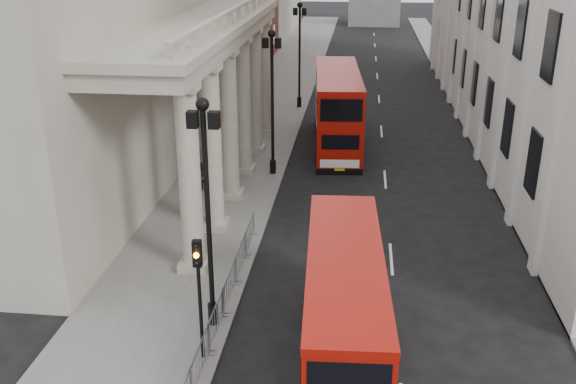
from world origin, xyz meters
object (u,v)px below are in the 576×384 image
Objects in this scene: traffic_light at (198,278)px; pedestrian_c at (231,155)px; lamp_post_north at (300,48)px; pedestrian_b at (202,176)px; bus_near at (344,312)px; pedestrian_a at (218,181)px; bus_far at (337,108)px; lamp_post_mid at (272,93)px; lamp_post_south at (207,201)px.

traffic_light is 18.82m from pedestrian_c.
pedestrian_b is at bearing -100.54° from lamp_post_north.
bus_near is 15.90m from pedestrian_a.
pedestrian_b is (-7.02, -9.19, -1.70)m from bus_far.
bus_near is at bearing -75.32° from lamp_post_mid.
lamp_post_north is 5.20× the size of pedestrian_b.
bus_near is at bearing -74.97° from pedestrian_a.
bus_far is (3.48, -9.86, -2.29)m from lamp_post_north.
bus_near is 5.80× the size of pedestrian_a.
pedestrian_b is (-3.55, -3.05, -3.99)m from lamp_post_mid.
lamp_post_south is 5.20× the size of pedestrian_b.
lamp_post_mid is 1.00× the size of lamp_post_north.
pedestrian_a is (-7.14, 14.16, -1.22)m from bus_near.
lamp_post_north is 4.94× the size of pedestrian_a.
lamp_post_north reaches higher than pedestrian_a.
lamp_post_south is at bearing 92.84° from traffic_light.
bus_far is at bearing 29.45° from pedestrian_c.
bus_far is (-1.24, 24.14, 0.44)m from bus_near.
lamp_post_mid is at bearing 90.00° from lamp_post_south.
pedestrian_b is at bearing 103.68° from traffic_light.
lamp_post_mid is 4.94× the size of pedestrian_a.
lamp_post_north is 34.43m from bus_near.
pedestrian_b is 0.93× the size of pedestrian_c.
lamp_post_south is 4.84× the size of pedestrian_c.
pedestrian_b is (-1.12, 0.80, -0.04)m from pedestrian_a.
lamp_post_south is 1.00× the size of lamp_post_north.
lamp_post_mid is at bearing -123.93° from bus_far.
traffic_light is at bearing 69.79° from pedestrian_b.
lamp_post_south is 32.00m from lamp_post_north.
pedestrian_c is (-2.58, 16.49, -3.93)m from lamp_post_south.
bus_far reaches higher than pedestrian_b.
bus_far reaches higher than bus_near.
pedestrian_a is at bearing 101.28° from lamp_post_south.
traffic_light is at bearing -89.83° from lamp_post_north.
bus_far is at bearing 47.68° from pedestrian_a.
traffic_light is at bearing -91.63° from pedestrian_a.
bus_near is (4.71, -18.00, -2.73)m from lamp_post_mid.
lamp_post_south is 2.71m from traffic_light.
bus_far is at bearing 60.49° from lamp_post_mid.
pedestrian_b is at bearing 115.96° from bus_near.
lamp_post_south is at bearing -94.69° from pedestrian_c.
pedestrian_c is at bearing 108.58° from bus_near.
pedestrian_a is at bearing -96.97° from lamp_post_north.
lamp_post_south reaches higher than pedestrian_a.
lamp_post_south reaches higher than bus_near.
lamp_post_mid is at bearing -173.22° from pedestrian_b.
traffic_light is 15.56m from pedestrian_b.
bus_near reaches higher than pedestrian_b.
bus_far is 7.37× the size of pedestrian_b.
pedestrian_b is (-3.65, 14.97, -2.19)m from traffic_light.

